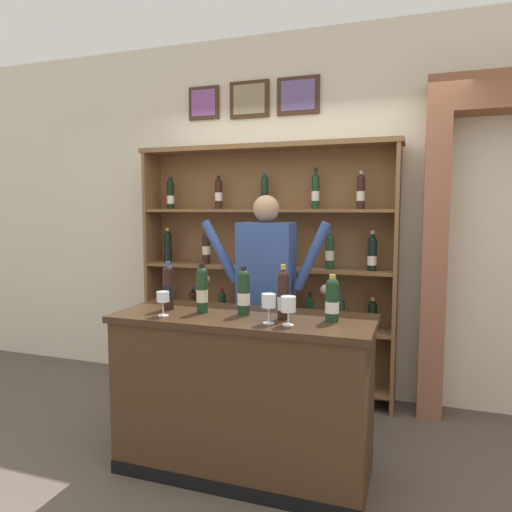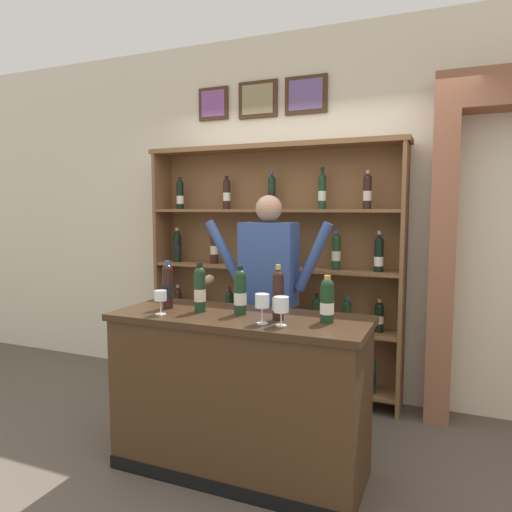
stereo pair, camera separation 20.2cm
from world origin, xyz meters
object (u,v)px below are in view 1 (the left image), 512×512
at_px(tasting_bottle_riserva, 202,289).
at_px(wine_glass_left, 163,298).
at_px(tasting_bottle_chianti, 168,287).
at_px(tasting_bottle_bianco, 332,299).
at_px(tasting_counter, 243,394).
at_px(wine_shelf, 266,266).
at_px(wine_glass_spare, 269,302).
at_px(wine_glass_right, 288,306).
at_px(tasting_bottle_brunello, 283,295).
at_px(shopkeeper, 266,285).
at_px(tasting_bottle_grappa, 244,292).

distance_m(tasting_bottle_riserva, wine_glass_left, 0.24).
xyz_separation_m(tasting_bottle_chianti, tasting_bottle_bianco, (1.03, 0.03, -0.02)).
relative_size(tasting_counter, tasting_bottle_bianco, 5.83).
relative_size(wine_shelf, wine_glass_left, 15.25).
bearing_deg(wine_glass_spare, wine_glass_right, -2.81).
relative_size(tasting_bottle_chianti, tasting_bottle_brunello, 0.96).
bearing_deg(wine_glass_spare, shopkeeper, 108.90).
bearing_deg(tasting_bottle_riserva, tasting_bottle_grappa, 5.70).
bearing_deg(wine_glass_left, shopkeeper, 65.35).
distance_m(shopkeeper, wine_glass_left, 0.90).
relative_size(tasting_bottle_grappa, tasting_bottle_brunello, 0.92).
xyz_separation_m(tasting_bottle_riserva, wine_glass_spare, (0.47, -0.14, -0.02)).
bearing_deg(wine_glass_spare, wine_glass_left, -177.68).
relative_size(tasting_bottle_chianti, wine_glass_spare, 1.82).
bearing_deg(wine_shelf, wine_glass_spare, -71.51).
bearing_deg(tasting_bottle_brunello, tasting_bottle_bianco, 9.40).
distance_m(tasting_bottle_grappa, tasting_bottle_brunello, 0.26).
bearing_deg(tasting_bottle_grappa, tasting_counter, -81.30).
height_order(shopkeeper, tasting_bottle_brunello, shopkeeper).
distance_m(wine_shelf, wine_glass_spare, 1.48).
relative_size(tasting_bottle_riserva, wine_glass_left, 2.07).
distance_m(tasting_counter, tasting_bottle_brunello, 0.68).
relative_size(tasting_counter, wine_glass_right, 9.65).
xyz_separation_m(tasting_counter, wine_glass_left, (-0.44, -0.17, 0.59)).
bearing_deg(wine_shelf, tasting_bottle_chianti, -100.61).
relative_size(wine_glass_right, wine_glass_left, 1.09).
distance_m(wine_shelf, tasting_bottle_chianti, 1.28).
relative_size(tasting_counter, shopkeeper, 0.91).
xyz_separation_m(wine_shelf, wine_glass_spare, (0.47, -1.41, -0.02)).
xyz_separation_m(tasting_bottle_chianti, wine_glass_spare, (0.71, -0.14, -0.02)).
xyz_separation_m(tasting_bottle_grappa, wine_glass_left, (-0.44, -0.19, -0.03)).
height_order(tasting_bottle_bianco, wine_glass_left, tasting_bottle_bianco).
relative_size(tasting_bottle_grappa, wine_glass_spare, 1.75).
distance_m(tasting_bottle_grappa, tasting_bottle_bianco, 0.53).
bearing_deg(tasting_bottle_grappa, shopkeeper, 95.70).
distance_m(tasting_bottle_grappa, wine_glass_spare, 0.26).
relative_size(wine_shelf, tasting_bottle_bianco, 8.43).
xyz_separation_m(tasting_bottle_chianti, tasting_bottle_grappa, (0.50, 0.02, -0.01)).
xyz_separation_m(tasting_counter, wine_glass_spare, (0.21, -0.15, 0.61)).
bearing_deg(tasting_bottle_brunello, tasting_bottle_grappa, 171.51).
relative_size(wine_shelf, wine_glass_right, 13.96).
bearing_deg(tasting_bottle_grappa, wine_glass_spare, -38.00).
relative_size(shopkeeper, wine_glass_right, 10.62).
distance_m(tasting_bottle_riserva, tasting_bottle_grappa, 0.26).
distance_m(tasting_bottle_bianco, wine_glass_spare, 0.36).
relative_size(tasting_counter, tasting_bottle_brunello, 4.87).
height_order(shopkeeper, wine_glass_right, shopkeeper).
relative_size(wine_shelf, tasting_bottle_grappa, 7.64).
distance_m(tasting_bottle_riserva, wine_glass_spare, 0.49).
bearing_deg(wine_glass_right, shopkeeper, 115.73).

